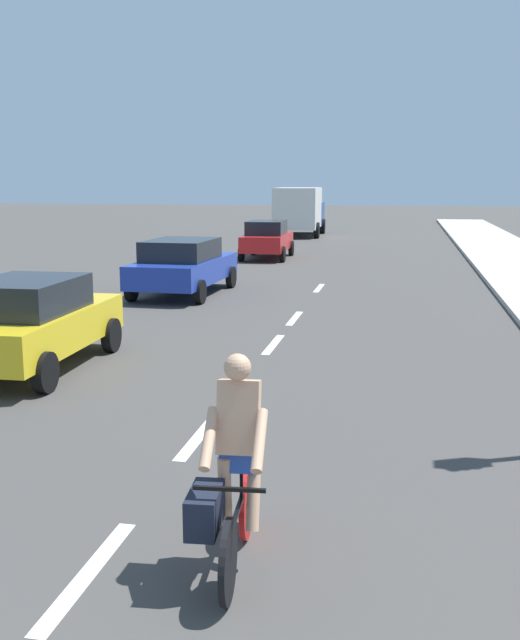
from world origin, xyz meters
name	(u,v)px	position (x,y,z in m)	size (l,w,h in m)	color
ground_plane	(311,298)	(0.00, 20.00, 0.00)	(160.00, 160.00, 0.00)	#423F3D
lane_stripe_1	(88,573)	(0.00, 5.10, 0.00)	(0.16, 1.80, 0.01)	white
lane_stripe_2	(200,435)	(0.00, 8.51, 0.00)	(0.16, 1.80, 0.01)	white
lane_stripe_3	(273,344)	(0.00, 13.91, 0.00)	(0.16, 1.80, 0.01)	white
lane_stripe_4	(295,318)	(0.00, 16.79, 0.00)	(0.16, 1.80, 0.01)	white
lane_stripe_5	(319,288)	(0.00, 21.87, 0.00)	(0.16, 1.80, 0.01)	white
cyclist	(231,474)	(1.14, 5.42, 0.83)	(0.65, 1.71, 1.82)	black
parked_car_yellow	(31,321)	(-3.71, 11.24, 0.84)	(2.00, 4.16, 1.57)	gold
parked_car_blue	(183,265)	(-3.64, 19.90, 0.84)	(2.23, 4.64, 1.57)	#1E389E
parked_car_red	(267,238)	(-3.11, 30.09, 0.84)	(1.92, 4.00, 1.57)	red
delivery_truck	(299,210)	(-3.61, 43.30, 1.50)	(2.79, 6.29, 2.80)	#23478C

